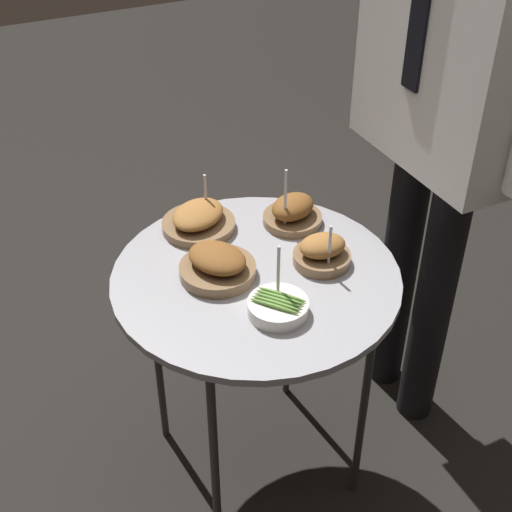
% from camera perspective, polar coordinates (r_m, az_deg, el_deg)
% --- Properties ---
extents(ground_plane, '(8.00, 8.00, 0.00)m').
position_cam_1_polar(ground_plane, '(2.07, 0.00, -15.99)').
color(ground_plane, black).
extents(serving_cart, '(0.65, 0.65, 0.66)m').
position_cam_1_polar(serving_cart, '(1.63, 0.00, -2.77)').
color(serving_cart, '#939399').
rests_on(serving_cart, ground_plane).
extents(bowl_asparagus_front_right, '(0.13, 0.13, 0.15)m').
position_cam_1_polar(bowl_asparagus_front_right, '(1.49, 1.77, -4.05)').
color(bowl_asparagus_front_right, silver).
rests_on(bowl_asparagus_front_right, serving_cart).
extents(bowl_roast_far_rim, '(0.13, 0.13, 0.12)m').
position_cam_1_polar(bowl_roast_far_rim, '(1.62, 5.31, 0.31)').
color(bowl_roast_far_rim, brown).
rests_on(bowl_roast_far_rim, serving_cart).
extents(bowl_roast_near_rim, '(0.17, 0.17, 0.07)m').
position_cam_1_polar(bowl_roast_near_rim, '(1.58, -3.10, -0.72)').
color(bowl_roast_near_rim, brown).
rests_on(bowl_roast_near_rim, serving_cart).
extents(bowl_roast_mid_right, '(0.18, 0.18, 0.12)m').
position_cam_1_polar(bowl_roast_mid_right, '(1.73, -4.63, 2.91)').
color(bowl_roast_mid_right, brown).
rests_on(bowl_roast_mid_right, serving_cart).
extents(bowl_roast_center, '(0.15, 0.15, 0.17)m').
position_cam_1_polar(bowl_roast_center, '(1.75, 2.94, 3.52)').
color(bowl_roast_center, brown).
rests_on(bowl_roast_center, serving_cart).
extents(waiter_figure, '(0.61, 0.23, 1.64)m').
position_cam_1_polar(waiter_figure, '(1.70, 15.53, 14.44)').
color(waiter_figure, black).
rests_on(waiter_figure, ground_plane).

